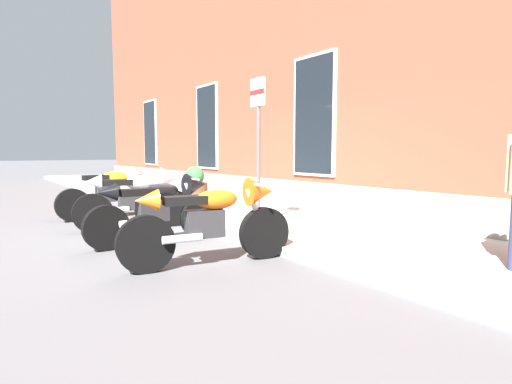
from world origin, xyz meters
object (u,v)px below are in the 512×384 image
motorcycle_yellow_naked (112,194)px  motorcycle_white_sport (139,196)px  motorcycle_black_sport (161,206)px  parking_sign (258,130)px  motorcycle_orange_sport (215,218)px  barrel_planter (195,191)px

motorcycle_yellow_naked → motorcycle_white_sport: size_ratio=1.04×
motorcycle_yellow_naked → motorcycle_black_sport: motorcycle_yellow_naked is taller
motorcycle_yellow_naked → motorcycle_black_sport: (2.74, -0.07, 0.06)m
motorcycle_black_sport → parking_sign: size_ratio=0.86×
motorcycle_yellow_naked → parking_sign: (3.01, 1.50, 1.20)m
motorcycle_white_sport → parking_sign: bearing=43.5°
parking_sign → motorcycle_orange_sport: bearing=-51.3°
parking_sign → barrel_planter: (-2.28, 0.01, -1.16)m
motorcycle_orange_sport → barrel_planter: (-3.49, 1.52, -0.03)m
motorcycle_yellow_naked → motorcycle_white_sport: bearing=1.8°
parking_sign → barrel_planter: 2.56m
motorcycle_white_sport → barrel_planter: (-0.75, 1.46, -0.05)m
motorcycle_black_sport → barrel_planter: size_ratio=2.29×
barrel_planter → motorcycle_black_sport: bearing=-38.2°
motorcycle_black_sport → motorcycle_orange_sport: (1.48, 0.06, 0.01)m
barrel_planter → motorcycle_orange_sport: bearing=-23.5°
motorcycle_yellow_naked → motorcycle_white_sport: motorcycle_white_sport is taller
motorcycle_orange_sport → barrel_planter: bearing=156.5°
motorcycle_yellow_naked → motorcycle_black_sport: bearing=-1.5°
motorcycle_black_sport → barrel_planter: bearing=141.8°
motorcycle_white_sport → barrel_planter: bearing=117.1°
motorcycle_black_sport → parking_sign: (0.27, 1.57, 1.14)m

